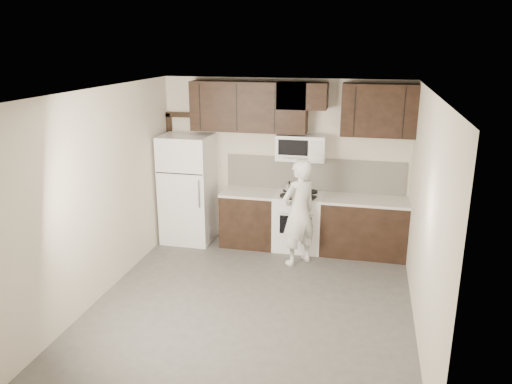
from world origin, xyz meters
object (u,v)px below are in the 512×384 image
(refrigerator, at_px, (188,189))
(person, at_px, (299,212))
(stove, at_px, (298,221))
(microwave, at_px, (301,147))

(refrigerator, xyz_separation_m, person, (1.94, -0.53, -0.09))
(stove, height_order, refrigerator, refrigerator)
(refrigerator, bearing_deg, stove, 1.51)
(microwave, distance_m, refrigerator, 2.00)
(microwave, xyz_separation_m, person, (0.09, -0.70, -0.84))
(microwave, xyz_separation_m, refrigerator, (-1.85, -0.17, -0.75))
(microwave, bearing_deg, refrigerator, -174.85)
(microwave, height_order, person, microwave)
(refrigerator, bearing_deg, microwave, 5.15)
(refrigerator, relative_size, person, 1.11)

